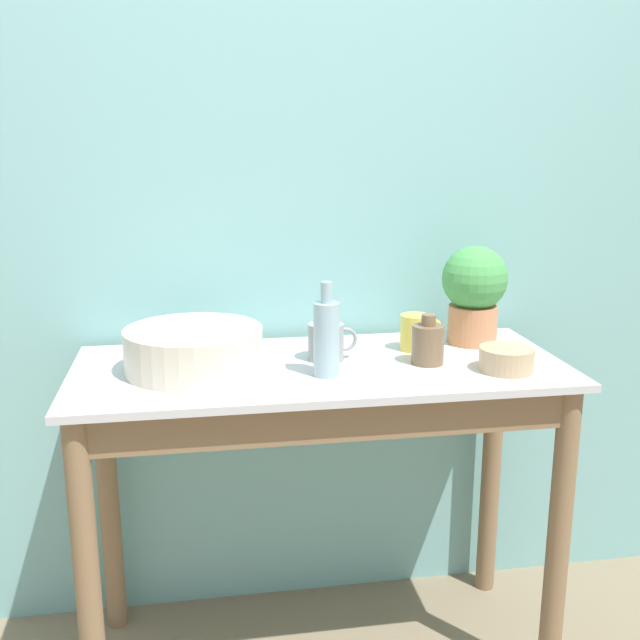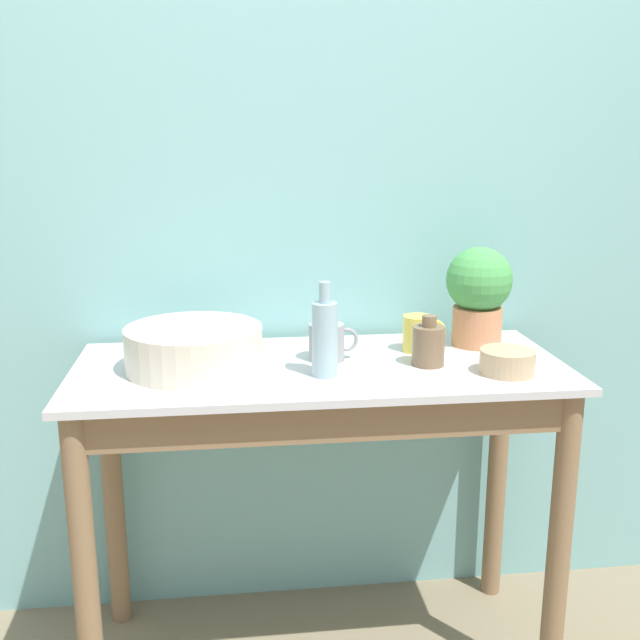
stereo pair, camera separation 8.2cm
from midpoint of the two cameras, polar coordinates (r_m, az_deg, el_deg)
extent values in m
cube|color=#7AB2B2|center=(2.22, 0.02, 7.26)|extent=(6.00, 0.05, 2.40)
cylinder|color=#846647|center=(1.96, -16.25, -18.52)|extent=(0.06, 0.06, 0.85)
cylinder|color=#846647|center=(2.11, 18.88, -16.12)|extent=(0.06, 0.06, 0.85)
cylinder|color=#846647|center=(2.35, -14.50, -12.59)|extent=(0.06, 0.06, 0.85)
cylinder|color=#846647|center=(2.48, 14.30, -11.09)|extent=(0.06, 0.06, 0.85)
cube|color=#846647|center=(1.78, 2.24, -7.73)|extent=(1.19, 0.02, 0.10)
cube|color=silver|center=(1.97, 1.20, -3.68)|extent=(1.29, 0.56, 0.02)
cylinder|color=tan|center=(2.19, 12.92, -0.46)|extent=(0.14, 0.14, 0.11)
sphere|color=#47994C|center=(2.16, 13.11, 3.00)|extent=(0.19, 0.19, 0.19)
cylinder|color=beige|center=(1.93, -8.38, -2.13)|extent=(0.35, 0.35, 0.11)
cylinder|color=#93B2BC|center=(1.85, 1.59, -1.52)|extent=(0.06, 0.06, 0.19)
cylinder|color=#93B2BC|center=(1.82, 1.62, 2.11)|extent=(0.03, 0.03, 0.05)
cylinder|color=brown|center=(1.97, 9.45, -1.96)|extent=(0.08, 0.08, 0.10)
cylinder|color=brown|center=(1.96, 9.53, -0.09)|extent=(0.04, 0.04, 0.03)
cylinder|color=gray|center=(1.99, 1.69, -1.69)|extent=(0.10, 0.10, 0.10)
torus|color=gray|center=(2.00, 3.18, -1.50)|extent=(0.07, 0.01, 0.07)
cylinder|color=#E5CC4C|center=(2.10, 8.59, -1.03)|extent=(0.08, 0.08, 0.10)
torus|color=#E5CC4C|center=(2.11, 9.82, -0.86)|extent=(0.07, 0.01, 0.07)
cylinder|color=tan|center=(1.96, 15.26, -3.08)|extent=(0.14, 0.14, 0.06)
camera|label=1|loc=(0.04, -88.78, 0.30)|focal=42.00mm
camera|label=2|loc=(0.04, 91.22, -0.30)|focal=42.00mm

